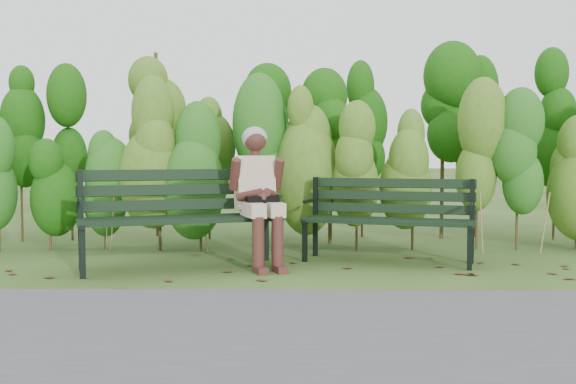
{
  "coord_description": "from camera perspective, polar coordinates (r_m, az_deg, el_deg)",
  "views": [
    {
      "loc": [
        0.1,
        -6.45,
        1.16
      ],
      "look_at": [
        0.0,
        0.35,
        0.75
      ],
      "focal_mm": 42.0,
      "sensor_mm": 36.0,
      "label": 1
    }
  ],
  "objects": [
    {
      "name": "bench_left",
      "position": [
        6.82,
        -9.19,
        -1.47
      ],
      "size": [
        2.07,
        1.25,
        0.99
      ],
      "color": "black",
      "rests_on": "ground"
    },
    {
      "name": "leaf_litter",
      "position": [
        6.47,
        -0.47,
        -6.85
      ],
      "size": [
        5.91,
        1.97,
        0.01
      ],
      "color": "brown",
      "rests_on": "ground"
    },
    {
      "name": "seated_woman",
      "position": [
        6.77,
        -2.52,
        0.41
      ],
      "size": [
        0.63,
        0.87,
        1.42
      ],
      "color": "beige",
      "rests_on": "ground"
    },
    {
      "name": "footpath",
      "position": [
        4.4,
        -0.49,
        -11.76
      ],
      "size": [
        60.0,
        2.5,
        0.01
      ],
      "primitive_type": "cube",
      "color": "#474749",
      "rests_on": "ground"
    },
    {
      "name": "ground",
      "position": [
        6.55,
        -0.04,
        -6.75
      ],
      "size": [
        80.0,
        80.0,
        0.0
      ],
      "primitive_type": "plane",
      "color": "#334515"
    },
    {
      "name": "hedge_band",
      "position": [
        8.31,
        0.15,
        4.13
      ],
      "size": [
        11.04,
        1.67,
        2.42
      ],
      "color": "#47381E",
      "rests_on": "ground"
    },
    {
      "name": "bench_right",
      "position": [
        7.17,
        8.56,
        -1.73
      ],
      "size": [
        1.84,
        1.05,
        0.88
      ],
      "color": "black",
      "rests_on": "ground"
    }
  ]
}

